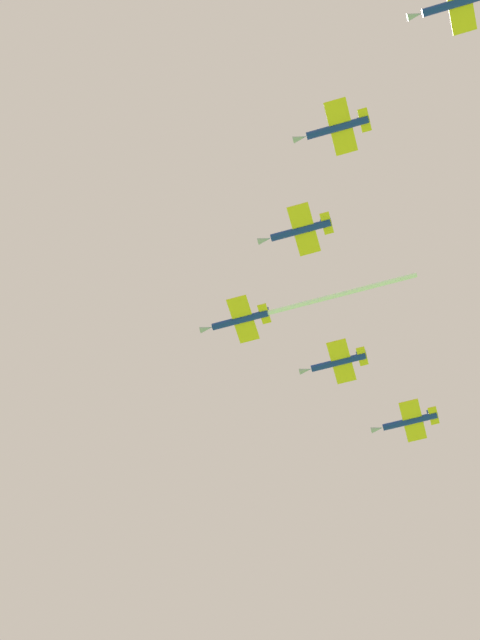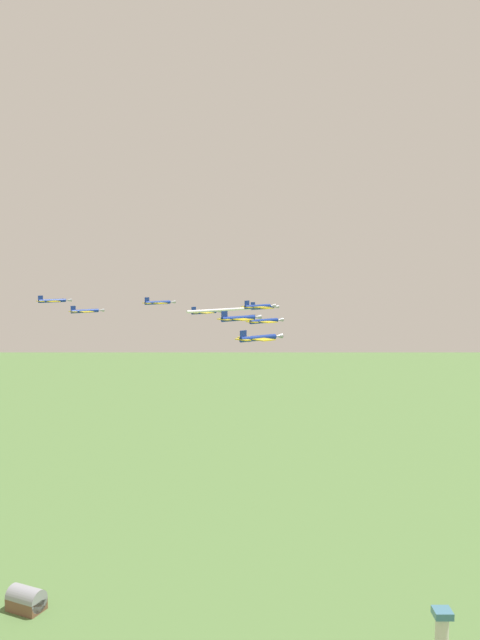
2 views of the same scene
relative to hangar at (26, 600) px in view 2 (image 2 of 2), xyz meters
The scene contains 10 objects.
hangar is the anchor object (origin of this frame).
jet_lead 161.56m from the hangar, 144.68° to the left, with size 26.28×21.67×2.26m.
jet_port_inner 152.02m from the hangar, 143.29° to the left, with size 9.65×8.60×2.26m.
jet_starboard_inner 169.74m from the hangar, 140.40° to the left, with size 9.65×8.60×2.26m.
jet_port_outer 146.16m from the hangar, 139.52° to the left, with size 9.65×8.60×2.26m.
jet_starboard_outer 175.54m from the hangar, 135.62° to the left, with size 9.65×8.60×2.26m.
jet_center_rear 137.21m from the hangar, 126.01° to the left, with size 9.65×8.60×2.26m.
jet_port_trail 185.60m from the hangar, 127.68° to the left, with size 9.65×8.60×2.26m.
jet_starboard_trail 134.49m from the hangar, 120.11° to the left, with size 9.65×8.60×2.26m.
jet_tail_end 193.33m from the hangar, 125.93° to the left, with size 9.65×8.60×2.26m.
Camera 2 is at (2.48, 204.93, 138.26)m, focal length 35.94 mm.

